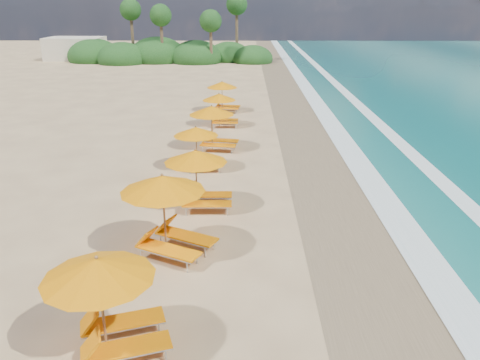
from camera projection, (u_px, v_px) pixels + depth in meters
ground at (240, 211)px, 17.42m from camera, size 160.00×160.00×0.00m
wet_sand at (350, 211)px, 17.37m from camera, size 4.00×160.00×0.01m
surf_foam at (425, 211)px, 17.33m from camera, size 4.00×160.00×0.01m
station_2 at (110, 298)px, 10.00m from camera, size 3.02×2.96×2.38m
station_3 at (169, 210)px, 14.02m from camera, size 3.34×3.33×2.53m
station_4 at (201, 175)px, 17.20m from camera, size 2.49×2.30×2.29m
station_5 at (200, 145)px, 21.32m from camera, size 2.30×2.15×2.03m
station_6 at (215, 125)px, 24.21m from camera, size 2.71×2.57×2.32m
station_7 at (222, 108)px, 28.81m from camera, size 2.20×2.02×2.05m
station_8 at (225, 95)px, 32.64m from camera, size 2.48×2.34×2.12m
treeline at (165, 54)px, 59.81m from camera, size 25.80×8.80×9.74m
beach_building at (76, 48)px, 62.14m from camera, size 7.00×5.00×2.80m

